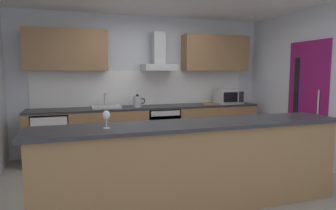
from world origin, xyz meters
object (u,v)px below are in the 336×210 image
object	(u,v)px
oven	(161,129)
wine_glass	(106,116)
range_hood	(159,59)
kettle	(137,101)
microwave	(229,96)
chopping_board	(210,104)
sink	(106,107)
refrigerator	(51,138)

from	to	relation	value
oven	wine_glass	size ratio (longest dim) A/B	4.50
oven	wine_glass	world-z (taller)	wine_glass
range_hood	kettle	bearing A→B (deg)	-160.33
microwave	wine_glass	xyz separation A→B (m)	(-2.69, -2.31, 0.05)
wine_glass	chopping_board	world-z (taller)	wine_glass
wine_glass	kettle	bearing A→B (deg)	70.42
sink	oven	bearing A→B (deg)	-0.62
sink	wine_glass	world-z (taller)	sink
kettle	microwave	bearing A→B (deg)	0.18
sink	kettle	distance (m)	0.57
oven	microwave	distance (m)	1.53
microwave	kettle	world-z (taller)	microwave
oven	range_hood	bearing A→B (deg)	90.00
kettle	wine_glass	size ratio (longest dim) A/B	1.62
sink	kettle	size ratio (longest dim) A/B	1.73
range_hood	wine_glass	bearing A→B (deg)	-117.35
refrigerator	chopping_board	world-z (taller)	chopping_board
microwave	wine_glass	size ratio (longest dim) A/B	2.81
wine_glass	chopping_board	xyz separation A→B (m)	(2.28, 2.31, -0.19)
wine_glass	chopping_board	distance (m)	3.26
range_hood	wine_glass	world-z (taller)	range_hood
chopping_board	refrigerator	bearing A→B (deg)	179.59
sink	range_hood	distance (m)	1.34
kettle	wine_glass	bearing A→B (deg)	-109.58
sink	kettle	world-z (taller)	sink
sink	chopping_board	size ratio (longest dim) A/B	1.47
range_hood	wine_glass	size ratio (longest dim) A/B	4.05
oven	microwave	world-z (taller)	microwave
oven	refrigerator	distance (m)	1.94
kettle	chopping_board	bearing A→B (deg)	0.39
oven	refrigerator	world-z (taller)	oven
refrigerator	chopping_board	distance (m)	2.99
microwave	wine_glass	bearing A→B (deg)	-139.34
kettle	wine_glass	world-z (taller)	wine_glass
sink	chopping_board	xyz separation A→B (m)	(2.02, -0.03, -0.02)
chopping_board	microwave	bearing A→B (deg)	-0.59
range_hood	chopping_board	distance (m)	1.34
sink	chopping_board	distance (m)	2.02
oven	sink	size ratio (longest dim) A/B	1.60
refrigerator	range_hood	size ratio (longest dim) A/B	1.18
refrigerator	sink	xyz separation A→B (m)	(0.92, 0.01, 0.50)
kettle	refrigerator	bearing A→B (deg)	178.80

